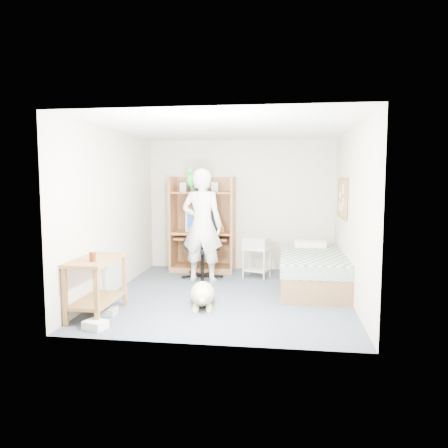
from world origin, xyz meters
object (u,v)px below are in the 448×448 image
object	(u,v)px
bed	(312,271)
office_chair	(203,254)
person	(202,225)
printer_cart	(257,258)
computer_hutch	(203,228)
side_desk	(97,278)
dog	(203,294)

from	to	relation	value
bed	office_chair	world-z (taller)	office_chair
person	printer_cart	xyz separation A→B (m)	(0.91, 0.42, -0.61)
computer_hutch	office_chair	bearing A→B (deg)	-79.77
printer_cart	computer_hutch	bearing A→B (deg)	174.25
office_chair	computer_hutch	bearing A→B (deg)	106.77
bed	office_chair	xyz separation A→B (m)	(-1.90, 0.55, 0.13)
computer_hutch	office_chair	xyz separation A→B (m)	(0.10, -0.57, -0.40)
side_desk	printer_cart	bearing A→B (deg)	52.41
bed	office_chair	size ratio (longest dim) A/B	1.73
printer_cart	dog	bearing A→B (deg)	-90.75
bed	side_desk	size ratio (longest dim) A/B	2.02
person	printer_cart	bearing A→B (deg)	-148.72
side_desk	dog	bearing A→B (deg)	25.42
person	dog	distance (m)	1.68
dog	office_chair	bearing A→B (deg)	90.32
office_chair	dog	xyz separation A→B (m)	(0.32, -1.76, -0.25)
computer_hutch	person	xyz separation A→B (m)	(0.15, -0.88, 0.15)
person	dog	world-z (taller)	person
side_desk	person	world-z (taller)	person
side_desk	office_chair	size ratio (longest dim) A/B	0.86
bed	printer_cart	bearing A→B (deg)	145.12
computer_hutch	bed	world-z (taller)	computer_hutch
computer_hutch	office_chair	size ratio (longest dim) A/B	1.54
side_desk	computer_hutch	bearing A→B (deg)	73.86
bed	dog	bearing A→B (deg)	-142.48
computer_hutch	dog	world-z (taller)	computer_hutch
person	dog	xyz separation A→B (m)	(0.28, -1.45, -0.80)
office_chair	dog	size ratio (longest dim) A/B	1.13
office_chair	dog	distance (m)	1.81
side_desk	printer_cart	world-z (taller)	side_desk
side_desk	person	bearing A→B (deg)	64.16
printer_cart	person	bearing A→B (deg)	-137.32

